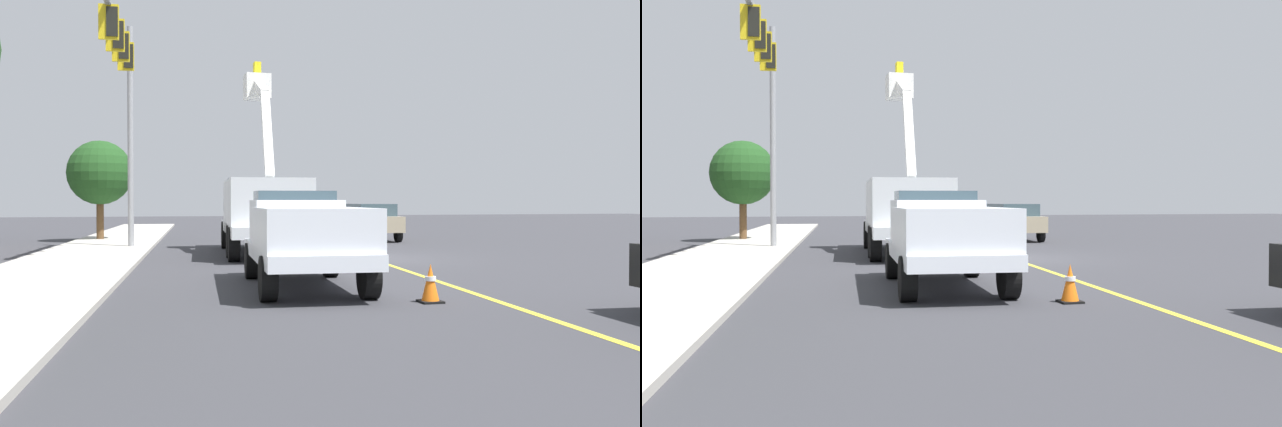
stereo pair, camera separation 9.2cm
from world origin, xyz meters
The scene contains 11 objects.
ground centered at (0.00, 0.00, 0.00)m, with size 120.00×120.00×0.00m, color #38383D.
sidewalk_far_side centered at (0.74, 8.82, 0.06)m, with size 60.00×3.60×0.12m, color #B2ADA3.
lane_centre_stripe centered at (0.00, 0.00, 0.00)m, with size 50.00×0.16×0.01m, color yellow.
utility_bucket_truck centered at (2.97, 2.94, 1.61)m, with size 8.38×3.18×6.89m.
service_pickup_truck centered at (-6.34, 3.72, 1.12)m, with size 5.76×2.56×2.06m.
passing_minivan centered at (9.45, -3.35, 0.97)m, with size 4.94×2.30×1.69m.
traffic_cone_leading centered at (-8.94, 2.01, 0.34)m, with size 0.40×0.40×0.70m.
traffic_cone_mid_front centered at (-1.82, 1.35, 0.37)m, with size 0.40×0.40×0.75m.
traffic_cone_mid_rear centered at (7.11, 0.92, 0.36)m, with size 0.40×0.40×0.74m.
traffic_signal_mast centered at (3.93, 7.53, 5.99)m, with size 7.03×0.96×8.39m.
street_tree_right centered at (11.51, 8.74, 3.08)m, with size 2.88×2.88×4.53m.
Camera 2 is at (-20.00, 6.99, 1.84)m, focal length 37.52 mm.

